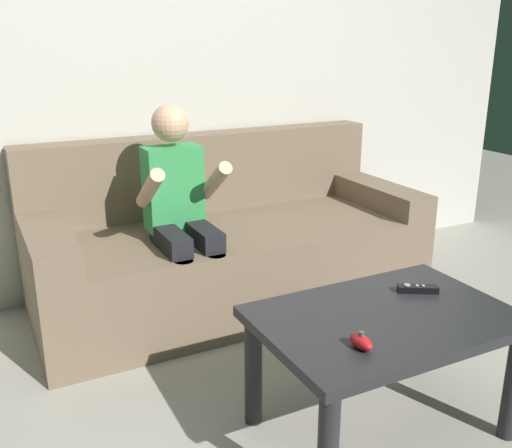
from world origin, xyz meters
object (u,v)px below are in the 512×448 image
Objects in this scene: person_seated_on_couch at (181,208)px; coffee_table at (384,335)px; game_remote_black_near_edge at (418,289)px; nunchuk_red at (362,341)px; couch at (227,247)px.

person_seated_on_couch reaches higher than coffee_table.
nunchuk_red is at bearing -151.43° from game_remote_black_near_edge.
person_seated_on_couch is at bearing 120.02° from game_remote_black_near_edge.
person_seated_on_couch is 11.11× the size of nunchuk_red.
game_remote_black_near_edge is at bearing 22.13° from coffee_table.
nunchuk_red reaches higher than coffee_table.
person_seated_on_couch reaches higher than nunchuk_red.
coffee_table is at bearing -72.09° from person_seated_on_couch.
person_seated_on_couch is 1.22× the size of coffee_table.
nunchuk_red is (-0.20, -0.14, 0.10)m from coffee_table.
coffee_table is 0.24m from game_remote_black_near_edge.
coffee_table is at bearing 34.59° from nunchuk_red.
couch is at bearing 102.11° from game_remote_black_near_edge.
person_seated_on_couch is (-0.30, -0.18, 0.29)m from couch.
couch is 1.88× the size of person_seated_on_couch.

